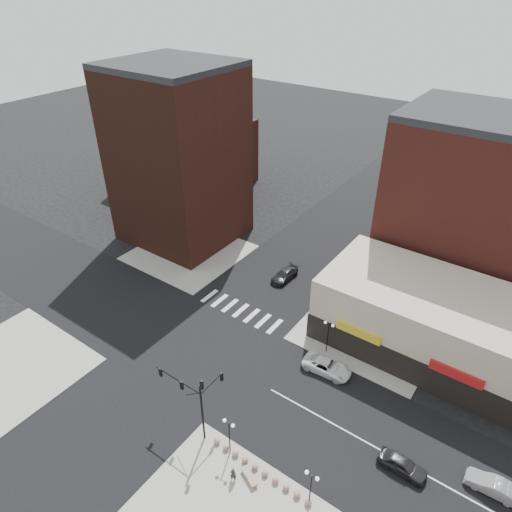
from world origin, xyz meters
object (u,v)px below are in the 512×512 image
Objects in this scene: traffic_signal at (196,394)px; stone_bench at (250,477)px; white_suv at (327,366)px; dark_sedan_east at (403,465)px; silver_sedan at (493,486)px; street_lamp_se_b at (311,482)px; pedestrian at (233,474)px; street_lamp_se_a at (229,429)px; street_lamp_ne at (328,330)px; dark_sedan_north at (285,275)px.

traffic_signal is 8.15m from stone_bench.
dark_sedan_east is at bearing -124.59° from white_suv.
traffic_signal is at bearing -165.53° from stone_bench.
dark_sedan_east is at bearing -71.82° from silver_sedan.
street_lamp_se_b is 2.76× the size of pedestrian.
stone_bench is at bearing -10.00° from traffic_signal.
street_lamp_se_a reaches higher than dark_sedan_east.
stone_bench is at bearing 130.28° from dark_sedan_east.
white_suv is at bearing -117.62° from pedestrian.
traffic_signal reaches higher than white_suv.
street_lamp_ne is (1.00, 16.00, 0.00)m from street_lamp_se_a.
street_lamp_se_a is (3.76, -0.17, -1.67)m from traffic_signal.
street_lamp_ne is 0.88× the size of dark_sedan_north.
traffic_signal reaches higher than street_lamp_ne.
white_suv reaches higher than dark_sedan_east.
dark_sedan_east is at bearing -166.09° from pedestrian.
dark_sedan_north is at bearing 53.43° from dark_sedan_east.
dark_sedan_north reaches higher than stone_bench.
pedestrian is (-11.14, -9.13, 0.16)m from dark_sedan_east.
dark_sedan_north is (-23.23, 17.84, -0.02)m from dark_sedan_east.
traffic_signal is 1.87× the size of street_lamp_se_b.
street_lamp_se_a is at bearing 165.97° from white_suv.
pedestrian is (-6.19, -1.87, -2.42)m from street_lamp_se_b.
pedestrian is (-17.81, -11.62, 0.18)m from silver_sedan.
dark_sedan_north is 2.34× the size of stone_bench.
stone_bench is (-16.76, -10.74, -0.33)m from silver_sedan.
street_lamp_se_b is 2.05× the size of stone_bench.
dark_sedan_east is (4.95, 7.26, -2.58)m from street_lamp_se_b.
dark_sedan_east is 2.06× the size of stone_bench.
pedestrian is at bearing -63.58° from dark_sedan_north.
street_lamp_se_a is 1.00× the size of street_lamp_se_b.
dark_sedan_east is (16.71, 7.09, -4.25)m from traffic_signal.
street_lamp_se_a reaches higher than pedestrian.
street_lamp_se_b is at bearing -51.66° from dark_sedan_north.
street_lamp_se_a is 1.00× the size of street_lamp_ne.
silver_sedan is (19.62, 9.74, -2.60)m from street_lamp_se_a.
dark_sedan_east is 7.12m from silver_sedan.
stone_bench is (1.86, -17.00, -2.93)m from street_lamp_ne.
street_lamp_ne is at bearing 73.25° from traffic_signal.
traffic_signal is at bearing -106.75° from street_lamp_ne.
street_lamp_se_a is 1.00× the size of dark_sedan_east.
street_lamp_se_b is 9.16m from dark_sedan_east.
street_lamp_se_b is 6.90m from pedestrian.
street_lamp_se_b is 14.85m from white_suv.
street_lamp_se_b is at bearing -66.37° from street_lamp_ne.
street_lamp_ne is 0.80× the size of white_suv.
traffic_signal is 1.86× the size of dark_sedan_east.
pedestrian is at bearing -163.15° from street_lamp_se_b.
dark_sedan_east is 14.40m from pedestrian.
silver_sedan is 19.91m from stone_bench.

